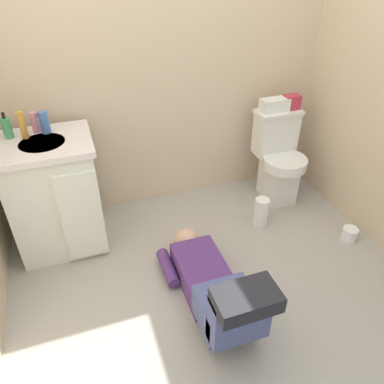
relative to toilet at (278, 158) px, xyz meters
name	(u,v)px	position (x,y,z in m)	size (l,w,h in m)	color
ground_plane	(211,279)	(-0.87, -0.72, -0.39)	(3.05, 3.05, 0.04)	#9E998C
wall_back	(160,52)	(-0.87, 0.35, 0.83)	(2.71, 0.08, 2.40)	beige
toilet	(278,158)	(0.00, 0.00, 0.00)	(0.36, 0.46, 0.75)	silver
vanity_cabinet	(56,194)	(-1.75, -0.02, 0.05)	(0.60, 0.53, 0.82)	silver
faucet	(40,125)	(-1.75, 0.12, 0.50)	(0.02, 0.02, 0.10)	silver
person_plumber	(214,286)	(-0.95, -0.94, -0.19)	(0.38, 1.06, 0.52)	#512D6B
tissue_box	(275,105)	(-0.05, 0.09, 0.43)	(0.22, 0.11, 0.10)	silver
toiletry_bag	(291,102)	(0.10, 0.09, 0.44)	(0.12, 0.09, 0.11)	#B22D3F
soap_dispenser	(7,128)	(-1.94, 0.10, 0.52)	(0.06, 0.06, 0.17)	#3F995C
bottle_amber	(22,125)	(-1.85, 0.06, 0.54)	(0.04, 0.04, 0.17)	gold
bottle_pink	(35,122)	(-1.78, 0.13, 0.52)	(0.05, 0.05, 0.14)	pink
bottle_blue	(45,122)	(-1.72, 0.10, 0.52)	(0.06, 0.06, 0.14)	#466DB7
paper_towel_roll	(261,212)	(-0.30, -0.32, -0.25)	(0.11, 0.11, 0.23)	white
toilet_paper_roll	(349,234)	(0.24, -0.70, -0.32)	(0.11, 0.11, 0.10)	white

